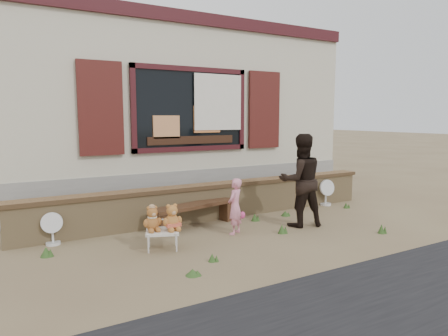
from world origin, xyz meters
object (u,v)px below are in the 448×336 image
bench (194,210)px  folding_chair (162,232)px  teddy_bear_left (152,218)px  adult (301,180)px  teddy_bear_right (172,217)px  child (235,206)px

bench → folding_chair: bench is taller
teddy_bear_left → adult: adult is taller
bench → adult: (1.66, -0.84, 0.51)m
folding_chair → adult: adult is taller
teddy_bear_right → teddy_bear_left: bearing=180.0°
adult → bench: bearing=-12.1°
teddy_bear_right → adult: (2.43, 0.06, 0.33)m
child → bench: bearing=-92.7°
teddy_bear_left → child: size_ratio=0.40×
teddy_bear_left → teddy_bear_right: teddy_bear_right is taller
folding_chair → adult: size_ratio=0.36×
bench → child: size_ratio=1.78×
bench → teddy_bear_right: teddy_bear_right is taller
teddy_bear_right → folding_chair: bearing=180.0°
teddy_bear_right → adult: adult is taller
bench → child: 0.83m
folding_chair → adult: 2.61m
folding_chair → child: child is taller
bench → folding_chair: size_ratio=2.83×
bench → teddy_bear_right: (-0.77, -0.90, 0.18)m
folding_chair → child: (1.31, 0.15, 0.20)m
teddy_bear_left → bench: bearing=58.7°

